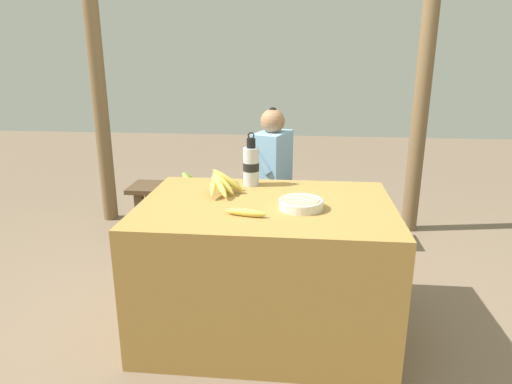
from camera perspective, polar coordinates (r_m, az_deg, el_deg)
name	(u,v)px	position (r m, az deg, el deg)	size (l,w,h in m)	color
ground_plane	(265,325)	(2.59, 1.19, -16.34)	(12.00, 12.00, 0.00)	#75604C
market_counter	(266,267)	(2.41, 1.24, -9.33)	(1.26, 0.88, 0.70)	olive
banana_bunch_ripe	(221,181)	(2.42, -4.34, 1.33)	(0.19, 0.31, 0.14)	#4C381E
serving_bowl	(301,203)	(2.20, 5.67, -1.40)	(0.22, 0.22, 0.05)	silver
water_bottle	(251,165)	(2.56, -0.61, 3.37)	(0.09, 0.09, 0.30)	silver
loose_banana_front	(246,213)	(2.09, -1.30, -2.58)	(0.20, 0.07, 0.04)	#E0C64C
wooden_bench	(250,196)	(3.52, -0.74, -0.49)	(1.89, 0.32, 0.43)	#4C3823
seated_vendor	(266,166)	(3.43, 1.26, 3.21)	(0.47, 0.43, 1.05)	#473828
banana_bunch_green	(188,179)	(3.57, -8.48, 1.62)	(0.16, 0.26, 0.13)	#4C381E
support_post_near	(96,63)	(4.07, -19.37, 14.97)	(0.12, 0.12, 2.69)	brown
support_post_far	(425,64)	(3.81, 20.42, 14.80)	(0.12, 0.12, 2.69)	brown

